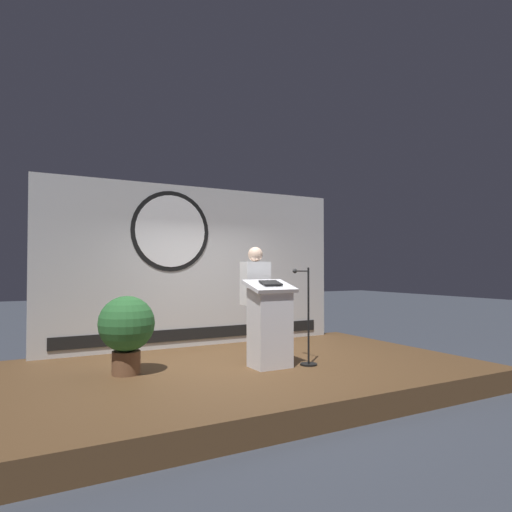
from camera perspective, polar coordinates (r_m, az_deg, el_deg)
The scene contains 7 objects.
ground_plane at distance 6.65m, azimuth -1.10°, elevation -16.04°, with size 40.00×40.00×0.00m, color #383D47.
stage_platform at distance 6.62m, azimuth -1.10°, elevation -14.78°, with size 6.40×4.00×0.30m, color brown.
banner_display at distance 8.11m, azimuth -7.30°, elevation -1.21°, with size 5.45×0.12×2.80m.
podium at distance 6.35m, azimuth 1.76°, elevation -8.60°, with size 0.64×0.50×1.21m.
speaker_person at distance 6.76m, azimuth -0.08°, elevation -5.84°, with size 0.40×0.26×1.68m.
microphone_stand at distance 6.58m, azimuth 6.36°, elevation -9.33°, with size 0.24×0.50×1.38m.
potted_plant at distance 6.16m, azimuth -15.93°, elevation -8.60°, with size 0.72×0.72×1.01m.
Camera 1 is at (-2.99, -5.70, 1.67)m, focal length 31.89 mm.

